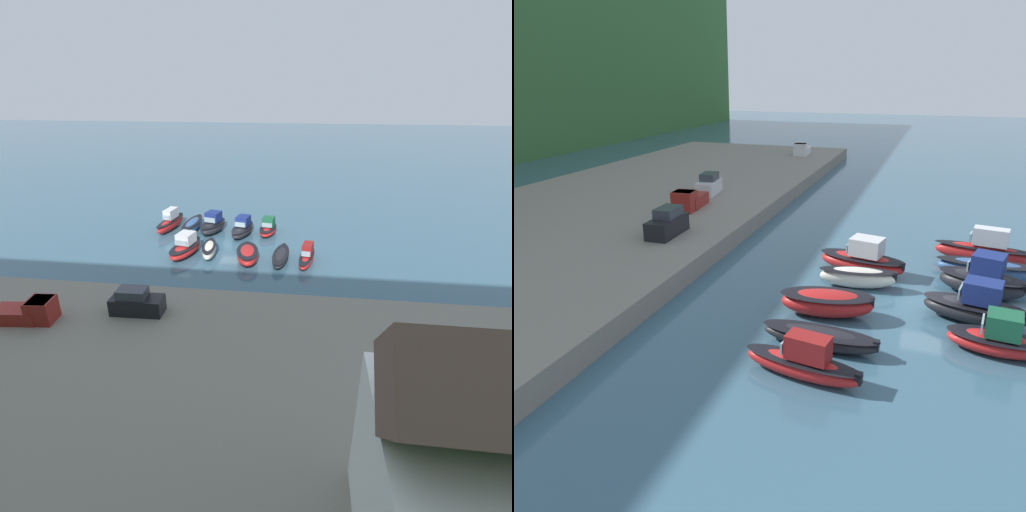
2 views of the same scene
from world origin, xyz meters
TOP-DOWN VIEW (x-y plane):
  - ground_plane at (0.00, 0.00)m, footprint 320.00×320.00m
  - quay_promenade at (0.00, 30.05)m, footprint 114.13×29.51m
  - moored_boat_0 at (-9.76, 5.13)m, footprint 2.37×6.06m
  - moored_boat_1 at (-6.81, 5.02)m, footprint 2.16×6.40m
  - moored_boat_2 at (-3.06, 5.48)m, footprint 3.17×5.81m
  - moored_boat_3 at (1.60, 4.43)m, footprint 2.15×5.28m
  - moored_boat_4 at (4.40, 4.55)m, footprint 3.61×6.65m
  - moored_boat_5 at (-4.53, -3.63)m, footprint 2.63×5.06m
  - moored_boat_6 at (-1.22, -2.75)m, footprint 3.25×6.12m
  - moored_boat_7 at (2.89, -3.31)m, footprint 3.79×5.83m
  - moored_boat_8 at (5.90, -3.79)m, footprint 2.29×6.83m
  - moored_boat_9 at (8.98, -3.80)m, footprint 2.73×7.25m
  - parked_car_1 at (3.86, 19.87)m, footprint 4.25×1.93m
  - pickup_truck_0 at (11.67, 22.07)m, footprint 4.88×2.37m

SIDE VIEW (x-z plane):
  - ground_plane at x=0.00m, z-range 0.00..0.00m
  - moored_boat_1 at x=-6.81m, z-range 0.04..1.07m
  - quay_promenade at x=0.00m, z-range 0.00..1.46m
  - moored_boat_8 at x=5.90m, z-range 0.04..1.43m
  - moored_boat_3 at x=1.60m, z-range 0.04..1.44m
  - moored_boat_0 at x=-9.76m, z-range -0.32..1.90m
  - moored_boat_5 at x=-4.53m, z-range -0.32..1.93m
  - moored_boat_2 at x=-3.06m, z-range 0.04..1.56m
  - moored_boat_6 at x=-1.22m, z-range -0.35..2.21m
  - moored_boat_4 at x=4.40m, z-range -0.35..2.27m
  - moored_boat_7 at x=2.89m, z-range -0.37..2.45m
  - moored_boat_9 at x=8.98m, z-range -0.37..2.46m
  - pickup_truck_0 at x=11.67m, z-range 1.34..3.24m
  - parked_car_1 at x=3.86m, z-range 1.30..3.46m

